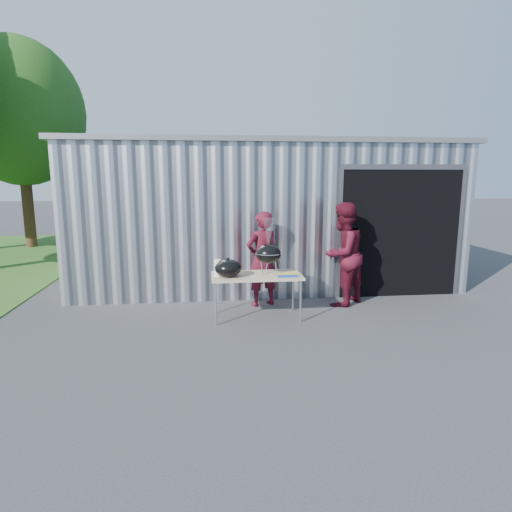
{
  "coord_description": "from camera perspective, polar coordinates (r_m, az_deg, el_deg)",
  "views": [
    {
      "loc": [
        -0.47,
        -6.29,
        2.35
      ],
      "look_at": [
        0.33,
        0.72,
        1.05
      ],
      "focal_mm": 30.0,
      "sensor_mm": 36.0,
      "label": 1
    }
  ],
  "objects": [
    {
      "name": "white_tub",
      "position": [
        7.31,
        -4.42,
        -1.84
      ],
      "size": [
        0.2,
        0.15,
        0.1
      ],
      "primitive_type": "cube",
      "color": "white",
      "rests_on": "folding_table"
    },
    {
      "name": "grill_lid",
      "position": [
        6.99,
        -3.74,
        -1.63
      ],
      "size": [
        0.44,
        0.44,
        0.32
      ],
      "color": "black",
      "rests_on": "folding_table"
    },
    {
      "name": "building",
      "position": [
        11.0,
        0.78,
        6.19
      ],
      "size": [
        8.2,
        6.2,
        3.1
      ],
      "color": "silver",
      "rests_on": "ground"
    },
    {
      "name": "paper_towels",
      "position": [
        7.03,
        -5.13,
        -1.6
      ],
      "size": [
        0.12,
        0.12,
        0.28
      ],
      "primitive_type": "cylinder",
      "color": "white",
      "rests_on": "folding_table"
    },
    {
      "name": "person_bystander",
      "position": [
        8.04,
        11.45,
        0.23
      ],
      "size": [
        1.18,
        1.15,
        1.91
      ],
      "primitive_type": "imported",
      "rotation": [
        0.0,
        0.0,
        3.83
      ],
      "color": "#4D0E1D",
      "rests_on": "ground"
    },
    {
      "name": "folding_table",
      "position": [
        7.16,
        0.06,
        -2.81
      ],
      "size": [
        1.5,
        0.75,
        0.75
      ],
      "color": "tan",
      "rests_on": "ground"
    },
    {
      "name": "tree_far",
      "position": [
        16.57,
        -29.04,
        16.35
      ],
      "size": [
        4.1,
        4.1,
        6.79
      ],
      "color": "#442D19",
      "rests_on": "ground"
    },
    {
      "name": "foil_box",
      "position": [
        6.98,
        4.24,
        -2.6
      ],
      "size": [
        0.32,
        0.06,
        0.06
      ],
      "color": "#193BA3",
      "rests_on": "folding_table"
    },
    {
      "name": "kettle_grill",
      "position": [
        7.17,
        1.65,
        0.95
      ],
      "size": [
        0.44,
        0.44,
        0.94
      ],
      "color": "black",
      "rests_on": "folding_table"
    },
    {
      "name": "ground",
      "position": [
        6.73,
        -2.11,
        -10.0
      ],
      "size": [
        80.0,
        80.0,
        0.0
      ],
      "primitive_type": "plane",
      "color": "#353538"
    },
    {
      "name": "person_cook",
      "position": [
        7.85,
        0.82,
        -0.41
      ],
      "size": [
        0.75,
        0.62,
        1.75
      ],
      "primitive_type": "imported",
      "rotation": [
        0.0,
        0.0,
        3.52
      ],
      "color": "#4D0E1D",
      "rests_on": "ground"
    }
  ]
}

